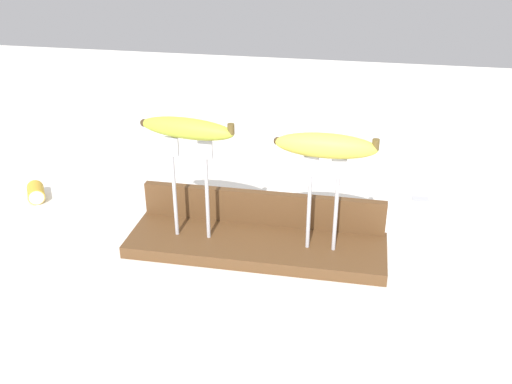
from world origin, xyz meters
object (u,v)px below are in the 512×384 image
object	(u,v)px
banana_raised_left	(187,128)
banana_chunk_near	(36,193)
fork_stand_left	(190,180)
fork_stand_right	(323,195)
fork_fallen_near	(446,200)
banana_raised_right	(326,146)

from	to	relation	value
banana_raised_left	banana_chunk_near	bearing A→B (deg)	163.01
banana_chunk_near	banana_raised_left	bearing A→B (deg)	-16.99
fork_stand_left	fork_stand_right	xyz separation A→B (m)	(0.24, 0.00, -0.01)
banana_raised_left	fork_fallen_near	xyz separation A→B (m)	(0.49, 0.28, -0.23)
fork_stand_left	fork_stand_right	size ratio (longest dim) A/B	1.09
fork_fallen_near	banana_raised_left	bearing A→B (deg)	-150.44
banana_raised_right	fork_fallen_near	bearing A→B (deg)	48.03
fork_stand_right	banana_chunk_near	size ratio (longest dim) A/B	2.73
fork_stand_left	banana_raised_left	bearing A→B (deg)	171.33
banana_raised_right	banana_chunk_near	size ratio (longest dim) A/B	2.69
fork_stand_right	fork_stand_left	bearing A→B (deg)	180.00
fork_stand_left	banana_raised_left	size ratio (longest dim) A/B	1.09
fork_stand_right	banana_raised_right	xyz separation A→B (m)	(-0.00, 0.00, 0.09)
banana_raised_left	banana_chunk_near	world-z (taller)	banana_raised_left
banana_raised_left	fork_stand_right	bearing A→B (deg)	-0.00
banana_raised_left	banana_raised_right	size ratio (longest dim) A/B	1.02
banana_raised_right	banana_raised_left	bearing A→B (deg)	180.00
fork_stand_right	banana_chunk_near	distance (m)	0.65
banana_raised_left	fork_fallen_near	bearing A→B (deg)	29.56
banana_raised_right	fork_fallen_near	size ratio (longest dim) A/B	0.90
banana_raised_right	banana_chunk_near	xyz separation A→B (m)	(-0.63, 0.12, -0.21)
fork_stand_right	banana_raised_left	distance (m)	0.26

